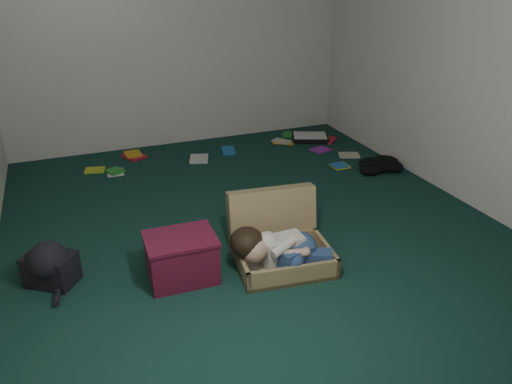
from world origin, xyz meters
TOP-DOWN VIEW (x-y plane):
  - floor at (0.00, 0.00)m, footprint 4.50×4.50m
  - wall_back at (0.00, 2.25)m, footprint 4.50×0.00m
  - wall_front at (0.00, -2.25)m, footprint 4.50×0.00m
  - wall_right at (2.00, 0.00)m, footprint 0.00×4.50m
  - suitcase at (-0.00, -0.61)m, footprint 0.75×0.73m
  - person at (-0.07, -0.78)m, footprint 0.72×0.41m
  - maroon_bin at (-0.74, -0.60)m, footprint 0.49×0.39m
  - backpack at (-1.59, -0.32)m, footprint 0.53×0.51m
  - clothing_pile at (1.70, 0.64)m, footprint 0.43×0.35m
  - paper_tray at (1.48, 1.74)m, footprint 0.54×0.48m
  - book_scatter at (0.57, 1.55)m, footprint 3.03×1.38m

SIDE VIEW (x-z plane):
  - floor at x=0.00m, z-range 0.00..0.00m
  - book_scatter at x=0.57m, z-range 0.00..0.02m
  - paper_tray at x=1.48m, z-range 0.00..0.06m
  - clothing_pile at x=1.70m, z-range 0.00..0.14m
  - backpack at x=-1.59m, z-range 0.00..0.25m
  - suitcase at x=0.00m, z-range -0.10..0.40m
  - maroon_bin at x=-0.74m, z-range 0.00..0.33m
  - person at x=-0.07m, z-range 0.04..0.35m
  - wall_back at x=0.00m, z-range -0.95..3.55m
  - wall_front at x=0.00m, z-range -0.95..3.55m
  - wall_right at x=2.00m, z-range -0.95..3.55m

